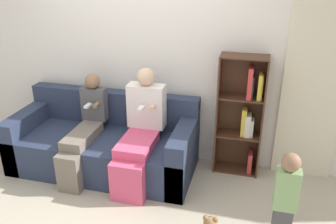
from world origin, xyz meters
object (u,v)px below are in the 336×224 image
toddler_standing (286,195)px  bookshelf (243,114)px  adult_seated (140,128)px  couch (105,145)px  child_seated (84,129)px

toddler_standing → bookshelf: (-0.45, 1.06, 0.26)m
adult_seated → toddler_standing: 1.65m
couch → bookshelf: (1.57, 0.36, 0.44)m
couch → adult_seated: (0.49, -0.10, 0.34)m
toddler_standing → bookshelf: size_ratio=0.62×
bookshelf → couch: bearing=-167.3°
child_seated → toddler_standing: child_seated is taller
couch → bookshelf: 1.67m
child_seated → bookshelf: size_ratio=0.80×
adult_seated → child_seated: size_ratio=1.11×
toddler_standing → couch: bearing=160.9°
toddler_standing → child_seated: bearing=165.6°
couch → toddler_standing: toddler_standing is taller
couch → adult_seated: 0.61m
couch → bookshelf: size_ratio=1.52×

